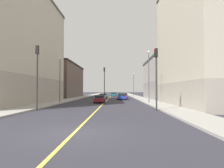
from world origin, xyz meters
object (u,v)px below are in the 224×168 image
at_px(car_blue, 122,97).
at_px(car_red, 124,96).
at_px(car_maroon, 100,99).
at_px(car_green, 121,95).
at_px(building_right_corner, 11,45).
at_px(street_lamp_right_near, 60,75).
at_px(car_white, 103,96).
at_px(car_teal, 114,94).
at_px(street_lamp_left_near, 149,72).
at_px(traffic_light_right_near, 37,69).
at_px(traffic_light_left_near, 156,71).
at_px(traffic_light_median_far, 104,79).
at_px(street_lamp_left_far, 134,82).
at_px(building_left_near, 209,37).
at_px(building_right_midblock, 60,81).
at_px(building_left_mid, 169,79).

distance_m(car_blue, car_red, 7.43).
relative_size(car_maroon, car_green, 1.04).
distance_m(building_right_corner, street_lamp_right_near, 8.81).
bearing_deg(car_white, car_red, -18.08).
bearing_deg(car_teal, street_lamp_left_near, -81.28).
height_order(traffic_light_right_near, car_green, traffic_light_right_near).
xyz_separation_m(street_lamp_left_near, car_maroon, (-7.87, 2.04, -4.36)).
xyz_separation_m(traffic_light_left_near, street_lamp_left_near, (1.02, 11.09, 0.91)).
height_order(traffic_light_median_far, street_lamp_left_far, street_lamp_left_far).
relative_size(street_lamp_left_far, car_red, 1.75).
relative_size(street_lamp_right_near, car_blue, 1.87).
distance_m(traffic_light_median_far, street_lamp_left_near, 13.09).
bearing_deg(building_left_near, building_right_midblock, 133.03).
distance_m(building_left_near, traffic_light_left_near, 12.03).
relative_size(building_left_mid, traffic_light_right_near, 2.63).
relative_size(car_blue, car_white, 0.95).
distance_m(building_right_corner, building_right_midblock, 27.62).
distance_m(building_left_mid, car_red, 11.71).
height_order(traffic_light_left_near, traffic_light_median_far, traffic_light_median_far).
bearing_deg(traffic_light_right_near, car_blue, 68.51).
relative_size(building_right_midblock, traffic_light_right_near, 3.45).
xyz_separation_m(car_maroon, car_teal, (1.81, 37.50, 0.02)).
xyz_separation_m(street_lamp_left_far, car_white, (-8.61, -6.58, -3.81)).
height_order(building_right_corner, car_red, building_right_corner).
distance_m(street_lamp_right_near, car_teal, 39.87).
xyz_separation_m(traffic_light_right_near, car_red, (10.02, 31.06, -3.63)).
bearing_deg(car_blue, car_teal, 94.61).
distance_m(traffic_light_left_near, traffic_light_median_far, 22.70).
xyz_separation_m(building_left_near, car_teal, (-13.47, 43.81, -8.66)).
bearing_deg(car_white, building_left_near, -58.38).
bearing_deg(street_lamp_left_far, traffic_light_right_near, -108.52).
bearing_deg(car_teal, street_lamp_left_far, -61.63).
bearing_deg(car_red, car_green, 91.60).
height_order(street_lamp_left_far, car_green, street_lamp_left_far).
xyz_separation_m(street_lamp_right_near, car_blue, (10.30, 11.85, -3.90)).
bearing_deg(street_lamp_right_near, building_left_near, -12.99).
distance_m(building_right_corner, street_lamp_left_far, 36.31).
bearing_deg(traffic_light_left_near, traffic_light_right_near, 180.00).
bearing_deg(building_right_midblock, building_right_corner, -90.00).
bearing_deg(traffic_light_left_near, car_white, 103.02).
distance_m(traffic_light_median_far, car_red, 10.99).
bearing_deg(traffic_light_left_near, building_left_mid, 73.33).
xyz_separation_m(building_left_near, car_blue, (-11.29, 16.83, -8.63)).
xyz_separation_m(traffic_light_right_near, car_maroon, (5.33, 13.13, -3.66)).
bearing_deg(street_lamp_left_near, car_green, 96.23).
bearing_deg(car_maroon, car_blue, 69.26).
distance_m(building_left_near, car_blue, 22.03).
height_order(building_left_mid, street_lamp_left_near, building_left_mid).
xyz_separation_m(car_blue, car_white, (-4.72, 9.17, -0.05)).
bearing_deg(car_teal, car_white, -98.14).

